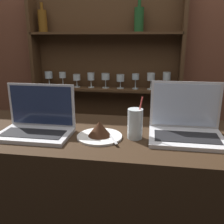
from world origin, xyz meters
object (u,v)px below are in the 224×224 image
object	(u,v)px
laptop_near	(37,123)
water_glass	(135,124)
cake_plate	(100,131)
laptop_far	(186,126)

from	to	relation	value
laptop_near	water_glass	xyz separation A→B (m)	(0.47, 0.02, 0.02)
laptop_near	cake_plate	size ratio (longest dim) A/B	1.62
laptop_near	cake_plate	world-z (taller)	laptop_near
laptop_far	water_glass	bearing A→B (deg)	-166.46
cake_plate	water_glass	bearing A→B (deg)	7.20
water_glass	laptop_near	bearing A→B (deg)	-177.96
laptop_far	cake_plate	distance (m)	0.41
laptop_near	laptop_far	bearing A→B (deg)	5.91
laptop_near	laptop_far	size ratio (longest dim) A/B	1.02
laptop_far	water_glass	world-z (taller)	laptop_far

